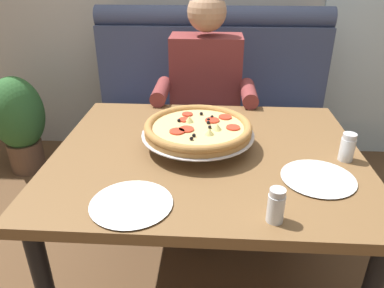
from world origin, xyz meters
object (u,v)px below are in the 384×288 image
(patio_chair, at_px, (347,68))
(booth_bench, at_px, (210,127))
(plate_near_left, at_px, (131,202))
(plate_near_right, at_px, (318,177))
(diner_main, at_px, (205,96))
(shaker_oregano, at_px, (276,208))
(potted_plant, at_px, (19,120))
(pizza, at_px, (198,129))
(dining_table, at_px, (207,170))
(shaker_parmesan, at_px, (347,149))

(patio_chair, bearing_deg, booth_bench, -137.96)
(plate_near_left, relative_size, plate_near_right, 1.02)
(booth_bench, bearing_deg, patio_chair, 42.04)
(diner_main, height_order, shaker_oregano, diner_main)
(booth_bench, xyz_separation_m, shaker_oregano, (0.20, -1.37, 0.38))
(diner_main, relative_size, potted_plant, 1.82)
(pizza, distance_m, potted_plant, 1.68)
(pizza, distance_m, plate_near_left, 0.44)
(diner_main, height_order, plate_near_right, diner_main)
(diner_main, relative_size, shaker_oregano, 12.10)
(shaker_oregano, distance_m, potted_plant, 2.13)
(dining_table, bearing_deg, shaker_oregano, -63.91)
(booth_bench, height_order, diner_main, diner_main)
(shaker_parmesan, bearing_deg, booth_bench, 117.06)
(booth_bench, xyz_separation_m, dining_table, (0.00, -0.96, 0.25))
(dining_table, height_order, pizza, pizza)
(shaker_parmesan, distance_m, plate_near_right, 0.20)
(patio_chair, bearing_deg, dining_table, -120.42)
(shaker_parmesan, bearing_deg, pizza, 172.57)
(diner_main, distance_m, potted_plant, 1.38)
(diner_main, distance_m, pizza, 0.67)
(dining_table, xyz_separation_m, plate_near_right, (0.38, -0.18, 0.09))
(pizza, height_order, potted_plant, pizza)
(booth_bench, xyz_separation_m, plate_near_right, (0.38, -1.14, 0.34))
(shaker_parmesan, relative_size, plate_near_right, 0.43)
(diner_main, distance_m, shaker_parmesan, 0.91)
(patio_chair, height_order, potted_plant, patio_chair)
(pizza, xyz_separation_m, potted_plant, (-1.30, 0.98, -0.42))
(plate_near_right, bearing_deg, dining_table, 154.59)
(plate_near_left, distance_m, potted_plant, 1.81)
(diner_main, height_order, patio_chair, diner_main)
(shaker_parmesan, bearing_deg, plate_near_left, -156.16)
(shaker_parmesan, xyz_separation_m, potted_plant, (-1.85, 1.05, -0.39))
(booth_bench, relative_size, pizza, 3.50)
(dining_table, distance_m, patio_chair, 2.37)
(pizza, distance_m, plate_near_right, 0.47)
(plate_near_right, distance_m, patio_chair, 2.38)
(plate_near_right, height_order, patio_chair, patio_chair)
(booth_bench, bearing_deg, pizza, -92.38)
(shaker_parmesan, relative_size, patio_chair, 0.12)
(plate_near_right, relative_size, patio_chair, 0.29)
(dining_table, distance_m, shaker_oregano, 0.47)
(potted_plant, bearing_deg, diner_main, -13.74)
(diner_main, relative_size, plate_near_right, 5.12)
(shaker_oregano, height_order, plate_near_right, shaker_oregano)
(dining_table, xyz_separation_m, diner_main, (-0.03, 0.70, 0.06))
(booth_bench, distance_m, potted_plant, 1.34)
(shaker_parmesan, distance_m, potted_plant, 2.16)
(diner_main, height_order, potted_plant, diner_main)
(shaker_parmesan, bearing_deg, dining_table, 175.80)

